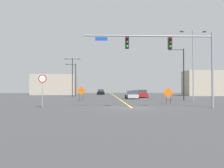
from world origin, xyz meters
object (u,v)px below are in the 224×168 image
Objects in this scene: street_lamp_mid_left at (72,74)px; street_lamp_mid_right at (182,71)px; car_red_passing at (142,94)px; traffic_signal_assembly at (170,50)px; stop_sign at (42,84)px; construction_sign_median_far at (168,93)px; street_lamp_near_left at (75,78)px; construction_sign_left_lane at (81,91)px; car_silver_near at (132,95)px; street_lamp_near_right at (193,60)px; car_black_distant at (101,92)px; car_blue_approaching at (136,93)px.

street_lamp_mid_right is (18.08, -14.87, -0.51)m from street_lamp_mid_left.
street_lamp_mid_right is 11.88m from car_red_passing.
stop_sign is at bearing 176.73° from traffic_signal_assembly.
street_lamp_mid_right is 4.02× the size of construction_sign_median_far.
construction_sign_left_lane is (3.16, -17.38, -2.72)m from street_lamp_near_left.
street_lamp_near_left is 16.19m from car_silver_near.
street_lamp_near_right is (18.31, -20.28, 1.49)m from street_lamp_near_left.
street_lamp_near_right reaches higher than street_lamp_near_left.
street_lamp_mid_left is 1.06× the size of street_lamp_mid_right.
street_lamp_near_right is at bearing -69.21° from car_black_distant.
construction_sign_median_far reaches higher than car_silver_near.
stop_sign is 1.47× the size of construction_sign_left_lane.
street_lamp_near_right is at bearing -47.92° from street_lamp_near_left.
street_lamp_mid_right reaches higher than car_black_distant.
car_blue_approaching is (10.42, 17.82, -0.68)m from construction_sign_left_lane.
stop_sign is (-11.73, 0.67, -3.13)m from traffic_signal_assembly.
stop_sign is 0.71× the size of car_silver_near.
street_lamp_mid_left reaches higher than street_lamp_near_left.
construction_sign_median_far reaches higher than car_red_passing.
construction_sign_median_far is at bearing -77.67° from car_silver_near.
street_lamp_near_left is (-12.42, 29.51, -1.23)m from traffic_signal_assembly.
construction_sign_median_far is at bearing -30.31° from construction_sign_left_lane.
car_red_passing is at bearing 109.03° from street_lamp_near_right.
street_lamp_mid_left is (-0.18, -2.42, 0.71)m from street_lamp_near_left.
traffic_signal_assembly is 15.76m from construction_sign_left_lane.
construction_sign_left_lane is (3.35, -14.96, -3.43)m from street_lamp_mid_left.
car_red_passing is (-4.65, 13.50, -4.83)m from street_lamp_near_right.
car_blue_approaching is at bearing 59.69° from construction_sign_left_lane.
car_blue_approaching is at bearing 102.84° from street_lamp_near_right.
car_black_distant reaches higher than car_silver_near.
street_lamp_near_right is (5.88, 9.23, 0.26)m from traffic_signal_assembly.
street_lamp_mid_right is 8.12m from construction_sign_median_far.
street_lamp_mid_left is (-12.61, 27.09, -0.52)m from traffic_signal_assembly.
stop_sign is at bearing -88.11° from street_lamp_mid_left.
street_lamp_mid_left is (-0.87, 26.41, 2.61)m from stop_sign.
car_black_distant is 25.00m from car_silver_near.
stop_sign reaches higher than construction_sign_left_lane.
stop_sign reaches higher than car_silver_near.
construction_sign_median_far is 0.91× the size of construction_sign_left_lane.
stop_sign is at bearing -88.63° from street_lamp_near_left.
street_lamp_mid_right is 1.76× the size of car_silver_near.
car_blue_approaching is (7.98, -12.75, -0.06)m from car_black_distant.
construction_sign_left_lane is (-9.26, 12.13, -3.95)m from traffic_signal_assembly.
street_lamp_mid_right is at bearing -39.42° from street_lamp_mid_left.
traffic_signal_assembly is 1.26× the size of street_lamp_near_right.
car_red_passing reaches higher than car_black_distant.
traffic_signal_assembly is 3.91× the size of stop_sign.
street_lamp_mid_right is 18.60m from car_blue_approaching.
stop_sign is 0.38× the size of street_lamp_mid_left.
car_black_distant is at bearing 85.44° from construction_sign_left_lane.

